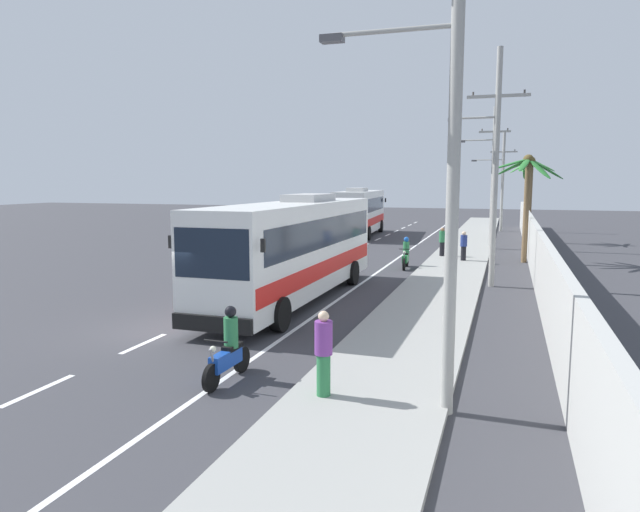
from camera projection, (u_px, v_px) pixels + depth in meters
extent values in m
plane|color=#3A3A3F|center=(174.00, 330.00, 17.02)|extent=(160.00, 160.00, 0.00)
cube|color=#999993|center=(442.00, 284.00, 24.32)|extent=(3.20, 90.00, 0.14)
cube|color=white|center=(39.00, 390.00, 12.13)|extent=(0.16, 2.00, 0.01)
cube|color=white|center=(144.00, 343.00, 15.61)|extent=(0.16, 2.00, 0.01)
cube|color=white|center=(210.00, 314.00, 19.10)|extent=(0.16, 2.00, 0.01)
cube|color=white|center=(256.00, 293.00, 22.58)|extent=(0.16, 2.00, 0.01)
cube|color=white|center=(290.00, 278.00, 26.07)|extent=(0.16, 2.00, 0.01)
cube|color=white|center=(316.00, 267.00, 29.55)|extent=(0.16, 2.00, 0.01)
cube|color=white|center=(336.00, 258.00, 33.04)|extent=(0.16, 2.00, 0.01)
cube|color=white|center=(353.00, 250.00, 36.52)|extent=(0.16, 2.00, 0.01)
cube|color=white|center=(367.00, 244.00, 40.01)|extent=(0.16, 2.00, 0.01)
cube|color=white|center=(378.00, 239.00, 43.49)|extent=(0.16, 2.00, 0.01)
cube|color=white|center=(388.00, 235.00, 46.98)|extent=(0.16, 2.00, 0.01)
cube|color=white|center=(396.00, 231.00, 50.46)|extent=(0.16, 2.00, 0.01)
cube|color=white|center=(403.00, 228.00, 53.95)|extent=(0.16, 2.00, 0.01)
cube|color=white|center=(410.00, 225.00, 57.44)|extent=(0.16, 2.00, 0.01)
cube|color=white|center=(415.00, 223.00, 60.92)|extent=(0.16, 2.00, 0.01)
cube|color=white|center=(388.00, 265.00, 30.09)|extent=(0.14, 70.00, 0.01)
cube|color=#B2B2AD|center=(535.00, 250.00, 26.76)|extent=(0.24, 60.00, 2.43)
cube|color=white|center=(295.00, 247.00, 21.06)|extent=(2.54, 12.38, 3.24)
cube|color=#192333|center=(297.00, 231.00, 21.17)|extent=(2.56, 11.39, 1.04)
cube|color=#192333|center=(212.00, 253.00, 15.23)|extent=(2.24, 0.12, 1.36)
cube|color=red|center=(295.00, 266.00, 21.16)|extent=(2.57, 12.13, 0.58)
cube|color=black|center=(212.00, 324.00, 15.40)|extent=(2.39, 0.18, 0.44)
cube|color=#B7B7B7|center=(309.00, 198.00, 22.28)|extent=(1.36, 2.73, 0.28)
cube|color=black|center=(263.00, 245.00, 14.95)|extent=(0.12, 0.08, 0.36)
cube|color=black|center=(171.00, 242.00, 15.84)|extent=(0.12, 0.08, 0.36)
cylinder|color=black|center=(280.00, 314.00, 16.81)|extent=(0.33, 1.04, 1.04)
cylinder|color=black|center=(208.00, 308.00, 17.57)|extent=(0.33, 1.04, 1.04)
cylinder|color=black|center=(353.00, 273.00, 24.36)|extent=(0.33, 1.04, 1.04)
cylinder|color=black|center=(300.00, 270.00, 25.12)|extent=(0.33, 1.04, 1.04)
cube|color=white|center=(360.00, 211.00, 45.94)|extent=(3.25, 10.96, 3.22)
cube|color=#192333|center=(360.00, 204.00, 45.67)|extent=(3.21, 10.10, 1.03)
cube|color=#192333|center=(370.00, 203.00, 51.04)|extent=(2.23, 0.27, 1.35)
cube|color=red|center=(360.00, 220.00, 46.03)|extent=(3.27, 10.75, 0.58)
cube|color=black|center=(370.00, 224.00, 51.37)|extent=(2.38, 0.34, 0.44)
cube|color=#B7B7B7|center=(357.00, 190.00, 44.41)|extent=(1.51, 2.47, 0.28)
cube|color=black|center=(355.00, 200.00, 51.13)|extent=(0.13, 0.09, 0.36)
cube|color=black|center=(385.00, 200.00, 50.48)|extent=(0.13, 0.09, 0.36)
cylinder|color=black|center=(354.00, 226.00, 50.05)|extent=(0.40, 1.06, 1.04)
cylinder|color=black|center=(381.00, 226.00, 49.49)|extent=(0.40, 1.06, 1.04)
cylinder|color=black|center=(337.00, 233.00, 43.29)|extent=(0.40, 1.06, 1.04)
cylinder|color=black|center=(368.00, 233.00, 42.73)|extent=(0.40, 1.06, 1.04)
cylinder|color=black|center=(404.00, 264.00, 28.33)|extent=(0.14, 0.60, 0.60)
cylinder|color=black|center=(407.00, 261.00, 29.63)|extent=(0.16, 0.61, 0.60)
cube|color=#1E7F38|center=(405.00, 258.00, 28.91)|extent=(0.30, 1.11, 0.36)
cube|color=black|center=(406.00, 254.00, 29.17)|extent=(0.28, 0.61, 0.12)
cylinder|color=gray|center=(404.00, 258.00, 28.41)|extent=(0.08, 0.32, 0.67)
cylinder|color=black|center=(405.00, 249.00, 28.44)|extent=(0.56, 0.07, 0.04)
sphere|color=#EAEACC|center=(404.00, 252.00, 28.35)|extent=(0.14, 0.14, 0.14)
cylinder|color=#2D7A47|center=(406.00, 248.00, 29.08)|extent=(0.32, 0.32, 0.62)
sphere|color=blue|center=(406.00, 239.00, 29.02)|extent=(0.26, 0.26, 0.26)
cylinder|color=black|center=(211.00, 378.00, 12.01)|extent=(0.12, 0.60, 0.60)
cylinder|color=black|center=(242.00, 359.00, 13.27)|extent=(0.14, 0.60, 0.60)
cube|color=#1947B2|center=(226.00, 359.00, 12.57)|extent=(0.28, 1.11, 0.36)
cube|color=black|center=(232.00, 347.00, 12.82)|extent=(0.26, 0.61, 0.12)
cylinder|color=gray|center=(214.00, 363.00, 12.08)|extent=(0.07, 0.32, 0.67)
cylinder|color=black|center=(216.00, 341.00, 12.12)|extent=(0.56, 0.06, 0.04)
sphere|color=#EAEACC|center=(213.00, 349.00, 12.02)|extent=(0.14, 0.14, 0.14)
cylinder|color=#2D7A47|center=(231.00, 332.00, 12.73)|extent=(0.32, 0.32, 0.69)
sphere|color=black|center=(230.00, 312.00, 12.67)|extent=(0.26, 0.26, 0.26)
cylinder|color=black|center=(442.00, 249.00, 32.75)|extent=(0.28, 0.28, 0.79)
cylinder|color=#2D7A47|center=(442.00, 237.00, 32.65)|extent=(0.36, 0.36, 0.63)
sphere|color=#9E704C|center=(443.00, 230.00, 32.60)|extent=(0.22, 0.22, 0.22)
cylinder|color=black|center=(463.00, 253.00, 30.89)|extent=(0.28, 0.28, 0.76)
cylinder|color=navy|center=(464.00, 241.00, 30.80)|extent=(0.36, 0.36, 0.60)
sphere|color=beige|center=(464.00, 233.00, 30.75)|extent=(0.23, 0.23, 0.23)
cylinder|color=#2D7A47|center=(323.00, 375.00, 11.42)|extent=(0.28, 0.28, 0.85)
cylinder|color=#75388E|center=(324.00, 338.00, 11.32)|extent=(0.36, 0.36, 0.67)
sphere|color=beige|center=(324.00, 316.00, 11.26)|extent=(0.22, 0.22, 0.22)
cylinder|color=#9E9E99|center=(454.00, 151.00, 10.30)|extent=(0.24, 0.24, 9.92)
cylinder|color=#9E9E99|center=(393.00, 30.00, 10.38)|extent=(2.31, 0.09, 0.09)
cube|color=#4C4C51|center=(332.00, 39.00, 10.74)|extent=(0.44, 0.24, 0.14)
cylinder|color=#9E9E99|center=(496.00, 170.00, 23.43)|extent=(0.24, 0.24, 9.75)
cube|color=#9E9E99|center=(498.00, 96.00, 23.04)|extent=(2.48, 0.12, 0.12)
cylinder|color=#4C4742|center=(473.00, 94.00, 23.33)|extent=(0.08, 0.08, 0.16)
cylinder|color=#4C4742|center=(525.00, 92.00, 22.72)|extent=(0.08, 0.08, 0.16)
cylinder|color=#9E9E99|center=(475.00, 118.00, 23.42)|extent=(1.75, 0.09, 0.09)
cube|color=#4C4C51|center=(454.00, 120.00, 23.70)|extent=(0.44, 0.24, 0.14)
cylinder|color=#9E9E99|center=(493.00, 179.00, 36.85)|extent=(0.24, 0.24, 9.12)
cube|color=#9E9E99|center=(495.00, 132.00, 36.46)|extent=(1.97, 0.12, 0.12)
cylinder|color=#4C4742|center=(482.00, 130.00, 36.69)|extent=(0.08, 0.08, 0.16)
cylinder|color=#4C4742|center=(508.00, 129.00, 36.20)|extent=(0.08, 0.08, 0.16)
cylinder|color=#9E9E99|center=(478.00, 140.00, 36.84)|extent=(2.05, 0.09, 0.09)
cube|color=#4C4C51|center=(462.00, 141.00, 37.17)|extent=(0.44, 0.24, 0.14)
cylinder|color=#9E9E99|center=(503.00, 182.00, 49.98)|extent=(0.24, 0.24, 8.62)
cube|color=#9E9E99|center=(504.00, 152.00, 49.64)|extent=(2.27, 0.12, 0.12)
cylinder|color=#4C4742|center=(493.00, 151.00, 49.90)|extent=(0.08, 0.08, 0.16)
cylinder|color=#4C4742|center=(515.00, 150.00, 49.34)|extent=(0.08, 0.08, 0.16)
cylinder|color=#9E9E99|center=(489.00, 160.00, 50.11)|extent=(2.47, 0.09, 0.09)
cube|color=#4C4C51|center=(474.00, 161.00, 50.50)|extent=(0.44, 0.24, 0.14)
cylinder|color=brown|center=(529.00, 202.00, 41.02)|extent=(0.32, 0.32, 5.80)
ellipsoid|color=#3D893D|center=(543.00, 166.00, 40.35)|extent=(1.69, 0.55, 0.92)
ellipsoid|color=#3D893D|center=(539.00, 164.00, 41.14)|extent=(1.36, 1.62, 0.63)
ellipsoid|color=#3D893D|center=(527.00, 166.00, 41.49)|extent=(0.90, 1.71, 0.87)
ellipsoid|color=#3D893D|center=(520.00, 165.00, 41.27)|extent=(1.70, 1.13, 0.74)
ellipsoid|color=#3D893D|center=(521.00, 167.00, 40.66)|extent=(1.63, 0.90, 1.04)
ellipsoid|color=#3D893D|center=(527.00, 166.00, 40.08)|extent=(0.95, 1.66, 0.97)
ellipsoid|color=#3D893D|center=(538.00, 166.00, 39.94)|extent=(1.19, 1.55, 1.01)
sphere|color=brown|center=(531.00, 161.00, 40.63)|extent=(0.56, 0.56, 0.56)
cylinder|color=brown|center=(526.00, 212.00, 30.79)|extent=(0.29, 0.29, 5.49)
ellipsoid|color=#28702D|center=(546.00, 169.00, 30.36)|extent=(1.93, 0.68, 1.19)
ellipsoid|color=#28702D|center=(539.00, 168.00, 31.03)|extent=(1.46, 1.78, 1.07)
ellipsoid|color=#28702D|center=(527.00, 169.00, 31.37)|extent=(0.45, 1.92, 1.18)
ellipsoid|color=#28702D|center=(513.00, 167.00, 31.28)|extent=(1.82, 1.50, 0.94)
ellipsoid|color=#28702D|center=(511.00, 164.00, 30.25)|extent=(1.99, 1.35, 0.68)
ellipsoid|color=#28702D|center=(524.00, 165.00, 29.61)|extent=(0.81, 2.09, 0.80)
ellipsoid|color=#28702D|center=(539.00, 169.00, 29.61)|extent=(1.37, 1.78, 1.18)
sphere|color=brown|center=(528.00, 160.00, 30.43)|extent=(0.56, 0.56, 0.56)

